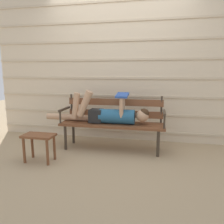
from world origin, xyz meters
name	(u,v)px	position (x,y,z in m)	size (l,w,h in m)	color
ground_plane	(111,150)	(0.00, 0.00, 0.00)	(12.00, 12.00, 0.00)	tan
house_siding	(119,69)	(0.00, 0.67, 1.27)	(4.67, 0.08, 2.54)	beige
park_bench	(113,120)	(0.00, 0.13, 0.47)	(1.63, 0.44, 0.85)	brown
reclining_person	(108,114)	(-0.06, 0.06, 0.57)	(1.69, 0.25, 0.52)	#23567A
footstool	(39,141)	(-0.88, -0.60, 0.30)	(0.43, 0.25, 0.38)	brown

